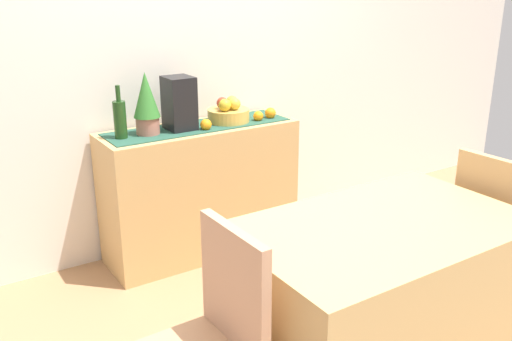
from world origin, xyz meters
name	(u,v)px	position (x,y,z in m)	size (l,w,h in m)	color
ground_plane	(295,313)	(0.00, 0.00, -0.01)	(6.40, 6.40, 0.02)	#A57A53
room_wall_rear	(187,38)	(0.00, 1.18, 1.35)	(6.40, 0.06, 2.70)	silver
sideboard_console	(201,190)	(-0.07, 0.92, 0.42)	(1.23, 0.42, 0.84)	tan
table_runner	(199,126)	(-0.07, 0.92, 0.84)	(1.16, 0.32, 0.01)	#254F3E
fruit_bowl	(228,115)	(0.14, 0.92, 0.89)	(0.26, 0.26, 0.08)	gold
apple_right	(222,103)	(0.11, 0.95, 0.96)	(0.07, 0.07, 0.07)	#B03720
apple_front	(235,104)	(0.16, 0.88, 0.96)	(0.08, 0.08, 0.08)	gold
apple_rear	(232,102)	(0.18, 0.95, 0.96)	(0.07, 0.07, 0.07)	gold
apple_left	(225,105)	(0.09, 0.88, 0.96)	(0.08, 0.08, 0.08)	gold
wine_bottle	(120,119)	(-0.57, 0.92, 0.96)	(0.07, 0.07, 0.31)	#1D4018
coffee_maker	(179,104)	(-0.20, 0.92, 1.00)	(0.16, 0.18, 0.32)	black
potted_plant	(146,102)	(-0.40, 0.92, 1.03)	(0.15, 0.15, 0.37)	#A96857
orange_loose_end	(270,113)	(0.42, 0.86, 0.88)	(0.07, 0.07, 0.07)	orange
orange_loose_far	(206,125)	(-0.07, 0.83, 0.87)	(0.07, 0.07, 0.07)	orange
orange_loose_mid	(258,116)	(0.31, 0.84, 0.87)	(0.07, 0.07, 0.07)	orange
dining_table	(377,300)	(0.01, -0.57, 0.37)	(1.25, 0.78, 0.74)	tan
chair_by_corner	(499,267)	(0.90, -0.58, 0.27)	(0.42, 0.42, 0.90)	tan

